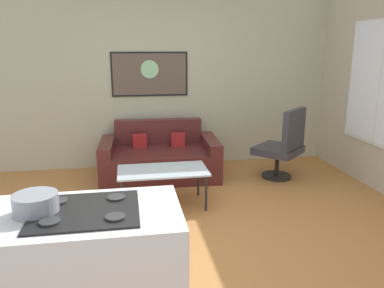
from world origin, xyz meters
name	(u,v)px	position (x,y,z in m)	size (l,w,h in m)	color
ground	(190,235)	(0.00, 0.00, -0.02)	(6.40, 6.40, 0.04)	#AF7037
back_wall	(164,76)	(0.00, 2.42, 1.40)	(6.40, 0.05, 2.80)	#B3B191
couch	(160,159)	(-0.14, 1.82, 0.26)	(1.69, 1.01, 0.78)	#4D1E1C
coffee_table	(163,173)	(-0.20, 0.75, 0.41)	(1.04, 0.57, 0.44)	silver
armchair	(284,145)	(1.56, 1.41, 0.49)	(0.82, 0.82, 1.02)	black
kitchen_counter	(38,287)	(-1.14, -1.38, 0.46)	(1.70, 0.68, 0.95)	white
mixing_bowl	(36,204)	(-1.11, -1.36, 0.98)	(0.25, 0.25, 0.12)	gray
wall_painting	(150,74)	(-0.22, 2.38, 1.43)	(1.15, 0.03, 0.66)	black
window	(381,84)	(2.59, 0.90, 1.38)	(0.03, 1.36, 1.59)	silver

